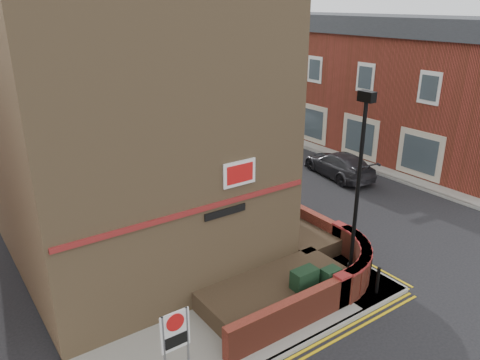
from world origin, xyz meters
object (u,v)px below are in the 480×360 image
utility_cabinet_large (304,287)px  silver_car_near (200,153)px  zone_sign (176,337)px  lamppost (357,193)px

utility_cabinet_large → silver_car_near: size_ratio=0.28×
utility_cabinet_large → zone_sign: 4.86m
utility_cabinet_large → silver_car_near: silver_car_near is taller
utility_cabinet_large → silver_car_near: bearing=72.2°
silver_car_near → zone_sign: bearing=-120.4°
lamppost → utility_cabinet_large: lamppost is taller
lamppost → silver_car_near: bearing=80.0°
zone_sign → silver_car_near: (8.98, 14.12, -0.94)m
zone_sign → silver_car_near: 16.75m
lamppost → silver_car_near: size_ratio=1.47×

